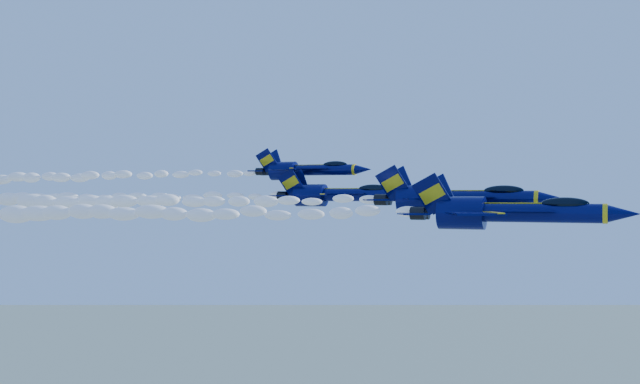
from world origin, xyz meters
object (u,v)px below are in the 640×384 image
at_px(jet_third, 337,194).
at_px(jet_fourth, 306,170).
at_px(jet_second, 454,198).
at_px(jet_lead, 505,212).

distance_m(jet_third, jet_fourth, 7.34).
relative_size(jet_second, jet_third, 1.01).
bearing_deg(jet_third, jet_lead, -41.35).
bearing_deg(jet_second, jet_third, 143.13).
bearing_deg(jet_lead, jet_fourth, 140.59).
relative_size(jet_lead, jet_fourth, 1.15).
height_order(jet_lead, jet_third, jet_third).
bearing_deg(jet_second, jet_lead, -51.56).
distance_m(jet_second, jet_third, 21.23).
relative_size(jet_third, jet_fourth, 1.12).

